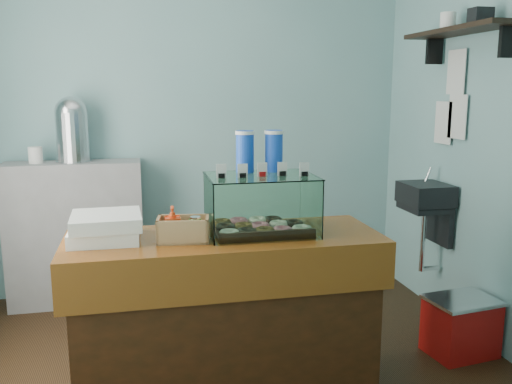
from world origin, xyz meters
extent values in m
plane|color=black|center=(0.00, 0.00, 0.00)|extent=(3.50, 3.50, 0.00)
cube|color=#73A3A7|center=(0.00, 1.50, 1.40)|extent=(3.50, 0.04, 2.80)
cube|color=#73A3A7|center=(0.00, -1.50, 1.40)|extent=(3.50, 0.04, 2.80)
cube|color=#73A3A7|center=(1.75, 0.00, 1.40)|extent=(0.04, 3.00, 2.80)
cube|color=black|center=(1.58, 0.55, 0.90)|extent=(0.30, 0.35, 0.15)
cube|color=black|center=(1.71, 0.55, 0.70)|extent=(0.04, 0.30, 0.35)
cylinder|color=silver|center=(1.65, 0.65, 1.02)|extent=(0.02, 0.02, 0.12)
cylinder|color=silver|center=(1.58, 0.55, 0.55)|extent=(0.04, 0.04, 0.45)
cube|color=black|center=(1.60, 0.30, 2.00)|extent=(0.25, 1.00, 0.03)
cube|color=black|center=(1.67, -0.10, 1.90)|extent=(0.12, 0.03, 0.18)
cube|color=black|center=(1.67, 0.70, 1.90)|extent=(0.12, 0.03, 0.18)
cube|color=silver|center=(1.73, 0.45, 1.45)|extent=(0.01, 0.21, 0.30)
cube|color=silver|center=(1.73, 0.62, 1.40)|extent=(0.01, 0.21, 0.30)
cube|color=silver|center=(1.73, 0.50, 1.75)|extent=(0.01, 0.21, 0.30)
cube|color=#47200D|center=(0.00, -0.25, 0.42)|extent=(1.50, 0.56, 0.84)
cube|color=#511E0A|center=(0.00, -0.25, 0.87)|extent=(1.60, 0.60, 0.06)
cube|color=#511E0A|center=(0.00, -0.53, 0.75)|extent=(1.60, 0.04, 0.18)
cube|color=#959598|center=(-0.90, 1.32, 0.55)|extent=(1.00, 0.32, 1.10)
cube|color=#33180F|center=(0.20, -0.23, 0.91)|extent=(0.49, 0.35, 0.02)
torus|color=silver|center=(0.01, -0.34, 0.94)|extent=(0.10, 0.10, 0.03)
torus|color=black|center=(0.10, -0.34, 0.94)|extent=(0.10, 0.10, 0.03)
torus|color=brown|center=(0.19, -0.34, 0.94)|extent=(0.10, 0.10, 0.03)
torus|color=#D16271|center=(0.29, -0.34, 0.94)|extent=(0.10, 0.10, 0.03)
torus|color=silver|center=(0.38, -0.34, 0.94)|extent=(0.10, 0.10, 0.03)
torus|color=black|center=(0.01, -0.23, 0.94)|extent=(0.10, 0.10, 0.03)
torus|color=brown|center=(0.10, -0.23, 0.94)|extent=(0.10, 0.10, 0.03)
torus|color=#D16271|center=(0.20, -0.23, 0.94)|extent=(0.10, 0.10, 0.03)
torus|color=silver|center=(0.29, -0.23, 0.94)|extent=(0.10, 0.10, 0.03)
torus|color=black|center=(0.38, -0.23, 0.94)|extent=(0.10, 0.10, 0.03)
torus|color=brown|center=(0.01, -0.11, 0.94)|extent=(0.10, 0.10, 0.03)
torus|color=#D16271|center=(0.10, -0.11, 0.94)|extent=(0.10, 0.10, 0.03)
torus|color=silver|center=(0.20, -0.12, 0.94)|extent=(0.10, 0.10, 0.03)
torus|color=black|center=(0.29, -0.12, 0.94)|extent=(0.10, 0.10, 0.03)
cube|color=white|center=(0.19, -0.42, 1.05)|extent=(0.54, 0.01, 0.29)
cube|color=white|center=(0.20, -0.03, 1.05)|extent=(0.54, 0.01, 0.29)
cube|color=white|center=(-0.07, -0.23, 1.05)|extent=(0.01, 0.39, 0.29)
cube|color=white|center=(0.47, -0.23, 1.05)|extent=(0.01, 0.39, 0.29)
cube|color=white|center=(0.20, -0.23, 1.20)|extent=(0.56, 0.41, 0.01)
cube|color=silver|center=(-0.02, -0.28, 1.24)|extent=(0.05, 0.00, 0.07)
cube|color=black|center=(-0.02, -0.28, 1.21)|extent=(0.03, 0.02, 0.02)
cube|color=silver|center=(0.09, -0.28, 1.24)|extent=(0.05, 0.00, 0.07)
cube|color=black|center=(0.09, -0.28, 1.21)|extent=(0.03, 0.02, 0.02)
cube|color=silver|center=(0.19, -0.28, 1.24)|extent=(0.05, 0.00, 0.07)
cube|color=#AA0D0E|center=(0.19, -0.28, 1.21)|extent=(0.03, 0.02, 0.02)
cube|color=silver|center=(0.30, -0.28, 1.24)|extent=(0.05, 0.00, 0.07)
cube|color=black|center=(0.30, -0.28, 1.21)|extent=(0.03, 0.02, 0.02)
cube|color=silver|center=(0.40, -0.28, 1.24)|extent=(0.05, 0.00, 0.07)
cube|color=black|center=(0.40, -0.28, 1.21)|extent=(0.03, 0.02, 0.02)
cylinder|color=blue|center=(0.14, -0.10, 1.31)|extent=(0.09, 0.09, 0.22)
cylinder|color=white|center=(0.14, -0.10, 1.41)|extent=(0.10, 0.10, 0.02)
cylinder|color=blue|center=(0.29, -0.10, 1.31)|extent=(0.09, 0.09, 0.22)
cylinder|color=white|center=(0.29, -0.10, 1.41)|extent=(0.10, 0.10, 0.02)
cube|color=tan|center=(-0.21, -0.31, 0.91)|extent=(0.27, 0.18, 0.01)
cube|color=tan|center=(-0.22, -0.38, 0.96)|extent=(0.25, 0.05, 0.12)
cube|color=tan|center=(-0.20, -0.24, 0.96)|extent=(0.25, 0.05, 0.12)
cube|color=tan|center=(-0.33, -0.29, 0.96)|extent=(0.04, 0.15, 0.12)
cube|color=tan|center=(-0.10, -0.33, 0.96)|extent=(0.04, 0.15, 0.12)
imported|color=red|center=(-0.26, -0.30, 0.99)|extent=(0.08, 0.09, 0.16)
cylinder|color=#3B7F22|center=(-0.15, -0.32, 0.96)|extent=(0.06, 0.06, 0.10)
cylinder|color=silver|center=(-0.15, -0.32, 1.02)|extent=(0.05, 0.05, 0.01)
cube|color=white|center=(-0.59, -0.20, 0.93)|extent=(0.34, 0.34, 0.07)
cube|color=white|center=(-0.58, -0.21, 1.00)|extent=(0.34, 0.34, 0.07)
cylinder|color=silver|center=(-0.88, 1.33, 1.10)|extent=(0.26, 0.26, 0.01)
cylinder|color=silver|center=(-0.88, 1.33, 1.29)|extent=(0.24, 0.24, 0.36)
sphere|color=silver|center=(-0.88, 1.33, 1.47)|extent=(0.24, 0.24, 0.24)
cube|color=#B9110E|center=(1.51, -0.08, 0.17)|extent=(0.43, 0.34, 0.34)
cube|color=silver|center=(1.51, -0.08, 0.35)|extent=(0.45, 0.36, 0.02)
camera|label=1|loc=(-0.42, -2.89, 1.63)|focal=38.00mm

